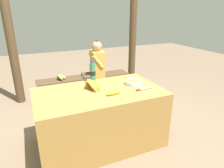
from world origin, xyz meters
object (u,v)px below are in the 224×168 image
at_px(loose_banana_front, 113,93).
at_px(wooden_bench, 85,80).
at_px(banana_bunch_green, 60,77).
at_px(serving_bowl, 134,82).
at_px(seated_vendor, 95,65).
at_px(water_bottle, 93,73).
at_px(support_post_far, 133,32).
at_px(support_post_near, 10,38).
at_px(banana_bunch_ripe, 91,83).
at_px(knife, 142,89).

height_order(loose_banana_front, wooden_bench, loose_banana_front).
xyz_separation_m(loose_banana_front, banana_bunch_green, (-0.31, 1.58, -0.25)).
height_order(wooden_bench, banana_bunch_green, banana_bunch_green).
bearing_deg(serving_bowl, seated_vendor, 91.51).
distance_m(water_bottle, seated_vendor, 1.18).
xyz_separation_m(serving_bowl, banana_bunch_green, (-0.67, 1.39, -0.26)).
xyz_separation_m(wooden_bench, seated_vendor, (0.20, -0.03, 0.26)).
height_order(banana_bunch_green, support_post_far, support_post_far).
distance_m(loose_banana_front, support_post_far, 2.25).
relative_size(seated_vendor, support_post_near, 0.47).
bearing_deg(banana_bunch_ripe, banana_bunch_green, 96.51).
bearing_deg(wooden_bench, support_post_far, 12.53).
relative_size(water_bottle, support_post_near, 0.14).
bearing_deg(serving_bowl, water_bottle, 148.51).
xyz_separation_m(banana_bunch_ripe, wooden_bench, (0.28, 1.32, -0.41)).
relative_size(water_bottle, wooden_bench, 0.19).
bearing_deg(support_post_far, banana_bunch_ripe, -131.92).
distance_m(serving_bowl, support_post_far, 1.90).
bearing_deg(banana_bunch_green, serving_bowl, -64.29).
xyz_separation_m(wooden_bench, support_post_near, (-1.12, 0.25, 0.78)).
relative_size(loose_banana_front, knife, 0.78).
distance_m(loose_banana_front, seated_vendor, 1.59).
distance_m(wooden_bench, seated_vendor, 0.33).
relative_size(knife, banana_bunch_green, 0.90).
bearing_deg(banana_bunch_ripe, support_post_near, 118.18).
height_order(knife, seated_vendor, seated_vendor).
xyz_separation_m(knife, banana_bunch_green, (-0.67, 1.58, -0.24)).
relative_size(banana_bunch_ripe, knife, 1.34).
relative_size(wooden_bench, banana_bunch_green, 6.48).
distance_m(knife, seated_vendor, 1.56).
bearing_deg(support_post_near, seated_vendor, -11.83).
bearing_deg(wooden_bench, banana_bunch_green, -179.96).
relative_size(serving_bowl, seated_vendor, 0.20).
xyz_separation_m(wooden_bench, banana_bunch_green, (-0.43, -0.00, 0.12)).
xyz_separation_m(knife, wooden_bench, (-0.23, 1.58, -0.36)).
bearing_deg(banana_bunch_green, support_post_near, 160.06).
bearing_deg(loose_banana_front, support_post_near, 118.63).
bearing_deg(knife, banana_bunch_ripe, 147.16).
distance_m(loose_banana_front, banana_bunch_green, 1.63).
height_order(serving_bowl, wooden_bench, serving_bowl).
bearing_deg(knife, loose_banana_front, 173.63).
bearing_deg(wooden_bench, banana_bunch_ripe, -102.16).
xyz_separation_m(water_bottle, banana_bunch_green, (-0.23, 1.12, -0.36)).
height_order(knife, support_post_near, support_post_near).
bearing_deg(wooden_bench, loose_banana_front, -94.50).
distance_m(knife, support_post_near, 2.32).
xyz_separation_m(banana_bunch_ripe, banana_bunch_green, (-0.15, 1.31, -0.30)).
bearing_deg(loose_banana_front, serving_bowl, 28.00).
relative_size(water_bottle, knife, 1.37).
height_order(serving_bowl, loose_banana_front, serving_bowl).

